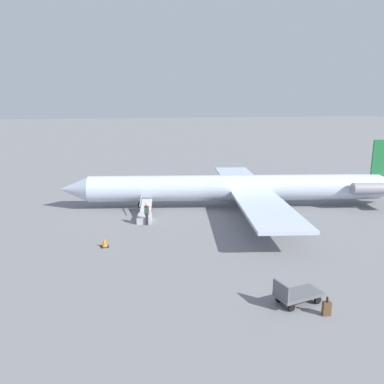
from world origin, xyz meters
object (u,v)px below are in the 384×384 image
(airplane_main, at_px, (245,188))
(passenger, at_px, (147,212))
(boarding_stairs, at_px, (145,216))
(luggage_cart, at_px, (296,294))
(suitcase, at_px, (327,308))

(airplane_main, height_order, passenger, airplane_main)
(airplane_main, relative_size, boarding_stairs, 7.59)
(boarding_stairs, xyz_separation_m, passenger, (0.15, 1.36, 0.64))
(airplane_main, xyz_separation_m, boarding_stairs, (9.57, 0.92, -1.47))
(luggage_cart, bearing_deg, suitcase, 110.93)
(airplane_main, height_order, suitcase, airplane_main)
(boarding_stairs, bearing_deg, suitcase, -148.24)
(airplane_main, relative_size, suitcase, 35.63)
(passenger, bearing_deg, luggage_cart, -147.52)
(passenger, bearing_deg, boarding_stairs, 10.97)
(airplane_main, distance_m, passenger, 10.01)
(airplane_main, bearing_deg, suitcase, 90.95)
(luggage_cart, xyz_separation_m, suitcase, (-0.65, 1.32, -0.13))
(passenger, distance_m, luggage_cart, 14.72)
(luggage_cart, relative_size, suitcase, 2.61)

